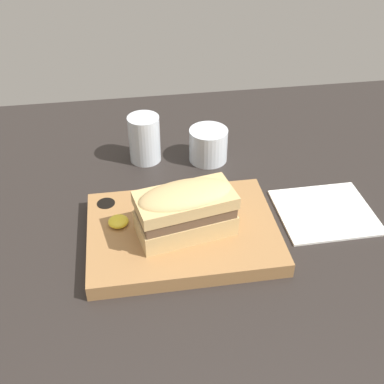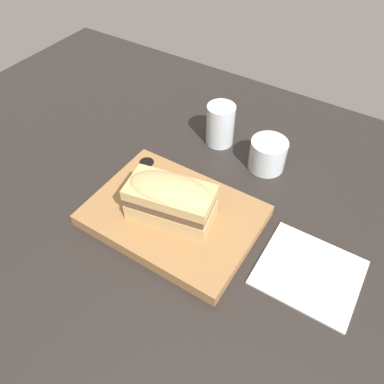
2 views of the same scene
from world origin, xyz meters
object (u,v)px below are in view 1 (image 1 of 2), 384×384
wine_glass (208,146)px  napkin (325,212)px  serving_board (182,232)px  sandwich (185,208)px  water_glass (145,142)px

wine_glass → napkin: (17.46, -20.38, -2.83)cm
serving_board → sandwich: bearing=-68.7°
sandwich → napkin: size_ratio=0.98×
water_glass → wine_glass: size_ratio=1.24×
sandwich → wine_glass: 25.93cm
water_glass → napkin: water_glass is taller
water_glass → napkin: bearing=-36.5°
napkin → water_glass: bearing=143.5°
water_glass → wine_glass: bearing=-8.7°
water_glass → wine_glass: 12.94cm
serving_board → wine_glass: 24.71cm
sandwich → napkin: bearing=8.6°
wine_glass → napkin: bearing=-49.4°
serving_board → water_glass: (-4.14, 25.06, 2.90)cm
serving_board → sandwich: sandwich is taller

